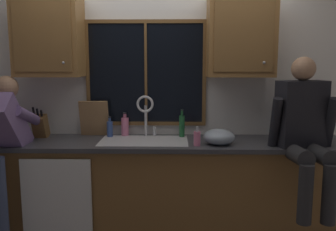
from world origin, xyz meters
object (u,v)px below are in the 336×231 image
Objects in this scene: bottle_green_glass at (182,126)px; bottle_tall_clear at (125,126)px; cutting_board at (94,118)px; person_sitting_on_counter at (305,127)px; knife_block at (41,126)px; mixing_bowl at (219,137)px; bottle_amber_small at (110,128)px; soap_dispenser at (197,138)px.

bottle_green_glass is 1.17× the size of bottle_tall_clear.
person_sitting_on_counter is at bearing -14.59° from cutting_board.
knife_block is (-2.35, 0.39, -0.08)m from person_sitting_on_counter.
cutting_board is (0.50, 0.09, 0.06)m from knife_block.
person_sitting_on_counter is 0.71m from mixing_bowl.
bottle_green_glass is at bearing 0.42° from bottle_amber_small.
knife_block is at bearing -169.57° from cutting_board.
cutting_board is at bearing 164.43° from mixing_bowl.
knife_block is at bearing 168.34° from soap_dispenser.
bottle_green_glass is (-1.01, 0.45, -0.07)m from person_sitting_on_counter.
person_sitting_on_counter is 4.53× the size of mixing_bowl.
person_sitting_on_counter is 6.40× the size of bottle_amber_small.
knife_block is at bearing -177.59° from bottle_green_glass.
person_sitting_on_counter is at bearing -12.90° from mixing_bowl.
person_sitting_on_counter is at bearing -9.47° from knife_block.
bottle_amber_small is at bearing -179.58° from bottle_green_glass.
knife_block reaches higher than bottle_tall_clear.
person_sitting_on_counter is 3.92× the size of knife_block.
bottle_tall_clear is at bearing 7.71° from knife_block.
bottle_amber_small is at bearing 165.36° from person_sitting_on_counter.
knife_block is at bearing 171.95° from mixing_bowl.
mixing_bowl is at bearing 167.10° from person_sitting_on_counter.
bottle_tall_clear is at bearing 162.25° from person_sitting_on_counter.
bottle_tall_clear is 0.15m from bottle_amber_small.
cutting_board reaches higher than bottle_tall_clear.
cutting_board is 1.06m from soap_dispenser.
bottle_tall_clear is (0.79, 0.11, -0.01)m from knife_block.
person_sitting_on_counter reaches higher than cutting_board.
bottle_amber_small is (-0.14, -0.06, -0.01)m from bottle_tall_clear.
bottle_tall_clear is (-1.56, 0.50, -0.09)m from person_sitting_on_counter.
cutting_board is at bearing 157.99° from soap_dispenser.
bottle_amber_small is (0.65, 0.05, -0.03)m from knife_block.
bottle_tall_clear reaches higher than mixing_bowl.
knife_block reaches higher than bottle_amber_small.
mixing_bowl is 0.94m from bottle_tall_clear.
cutting_board reaches higher than knife_block.
knife_block is 1.16× the size of mixing_bowl.
bottle_tall_clear is (0.30, 0.02, -0.08)m from cutting_board.
soap_dispenser is (0.98, -0.40, -0.11)m from cutting_board.
soap_dispenser is at bearing 174.25° from person_sitting_on_counter.
bottle_green_glass is at bearing 137.69° from mixing_bowl.
knife_block is 1.19× the size of bottle_green_glass.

